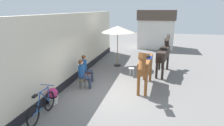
{
  "coord_description": "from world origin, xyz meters",
  "views": [
    {
      "loc": [
        1.77,
        -7.7,
        3.62
      ],
      "look_at": [
        -0.4,
        1.2,
        1.05
      ],
      "focal_mm": 31.22,
      "sensor_mm": 36.0,
      "label": 1
    }
  ],
  "objects_px": {
    "saddled_horse_near": "(145,65)",
    "satchel_bag": "(90,72)",
    "seated_visitor_near": "(83,73)",
    "cafe_parasol": "(118,29)",
    "leaning_bicycle": "(42,107)",
    "saddled_horse_far": "(164,53)",
    "spare_stool_white": "(131,69)",
    "flower_planter_near": "(53,96)",
    "seated_visitor_far": "(86,67)"
  },
  "relations": [
    {
      "from": "seated_visitor_near",
      "to": "leaning_bicycle",
      "type": "height_order",
      "value": "seated_visitor_near"
    },
    {
      "from": "seated_visitor_near",
      "to": "seated_visitor_far",
      "type": "distance_m",
      "value": 0.89
    },
    {
      "from": "flower_planter_near",
      "to": "leaning_bicycle",
      "type": "bearing_deg",
      "value": -80.17
    },
    {
      "from": "seated_visitor_near",
      "to": "spare_stool_white",
      "type": "bearing_deg",
      "value": 49.31
    },
    {
      "from": "seated_visitor_far",
      "to": "leaning_bicycle",
      "type": "distance_m",
      "value": 3.62
    },
    {
      "from": "saddled_horse_far",
      "to": "spare_stool_white",
      "type": "height_order",
      "value": "saddled_horse_far"
    },
    {
      "from": "cafe_parasol",
      "to": "spare_stool_white",
      "type": "height_order",
      "value": "cafe_parasol"
    },
    {
      "from": "saddled_horse_near",
      "to": "spare_stool_white",
      "type": "bearing_deg",
      "value": 118.28
    },
    {
      "from": "leaning_bicycle",
      "to": "spare_stool_white",
      "type": "xyz_separation_m",
      "value": [
        2.35,
        4.97,
        0.0
      ]
    },
    {
      "from": "saddled_horse_far",
      "to": "cafe_parasol",
      "type": "distance_m",
      "value": 3.2
    },
    {
      "from": "seated_visitor_near",
      "to": "satchel_bag",
      "type": "xyz_separation_m",
      "value": [
        -0.42,
        2.08,
        -0.68
      ]
    },
    {
      "from": "saddled_horse_near",
      "to": "satchel_bag",
      "type": "height_order",
      "value": "saddled_horse_near"
    },
    {
      "from": "saddled_horse_far",
      "to": "leaning_bicycle",
      "type": "height_order",
      "value": "saddled_horse_far"
    },
    {
      "from": "seated_visitor_near",
      "to": "saddled_horse_near",
      "type": "xyz_separation_m",
      "value": [
        2.78,
        0.68,
        0.38
      ]
    },
    {
      "from": "seated_visitor_far",
      "to": "saddled_horse_far",
      "type": "relative_size",
      "value": 0.47
    },
    {
      "from": "seated_visitor_near",
      "to": "saddled_horse_near",
      "type": "distance_m",
      "value": 2.89
    },
    {
      "from": "satchel_bag",
      "to": "leaning_bicycle",
      "type": "bearing_deg",
      "value": 12.86
    },
    {
      "from": "seated_visitor_far",
      "to": "satchel_bag",
      "type": "height_order",
      "value": "seated_visitor_far"
    },
    {
      "from": "saddled_horse_near",
      "to": "leaning_bicycle",
      "type": "bearing_deg",
      "value": -133.2
    },
    {
      "from": "saddled_horse_near",
      "to": "flower_planter_near",
      "type": "distance_m",
      "value": 4.21
    },
    {
      "from": "saddled_horse_near",
      "to": "flower_planter_near",
      "type": "relative_size",
      "value": 4.69
    },
    {
      "from": "saddled_horse_near",
      "to": "satchel_bag",
      "type": "bearing_deg",
      "value": 156.38
    },
    {
      "from": "seated_visitor_far",
      "to": "leaning_bicycle",
      "type": "xyz_separation_m",
      "value": [
        -0.22,
        -3.59,
        -0.38
      ]
    },
    {
      "from": "cafe_parasol",
      "to": "spare_stool_white",
      "type": "bearing_deg",
      "value": -56.42
    },
    {
      "from": "seated_visitor_far",
      "to": "spare_stool_white",
      "type": "height_order",
      "value": "seated_visitor_far"
    },
    {
      "from": "saddled_horse_near",
      "to": "cafe_parasol",
      "type": "relative_size",
      "value": 1.16
    },
    {
      "from": "seated_visitor_near",
      "to": "satchel_bag",
      "type": "height_order",
      "value": "seated_visitor_near"
    },
    {
      "from": "seated_visitor_near",
      "to": "saddled_horse_far",
      "type": "bearing_deg",
      "value": 41.78
    },
    {
      "from": "leaning_bicycle",
      "to": "cafe_parasol",
      "type": "distance_m",
      "value": 7.11
    },
    {
      "from": "seated_visitor_near",
      "to": "cafe_parasol",
      "type": "xyz_separation_m",
      "value": [
        0.77,
        4.01,
        1.59
      ]
    },
    {
      "from": "flower_planter_near",
      "to": "satchel_bag",
      "type": "relative_size",
      "value": 2.29
    },
    {
      "from": "saddled_horse_near",
      "to": "satchel_bag",
      "type": "xyz_separation_m",
      "value": [
        -3.2,
        1.4,
        -1.06
      ]
    },
    {
      "from": "flower_planter_near",
      "to": "cafe_parasol",
      "type": "height_order",
      "value": "cafe_parasol"
    },
    {
      "from": "flower_planter_near",
      "to": "satchel_bag",
      "type": "height_order",
      "value": "flower_planter_near"
    },
    {
      "from": "seated_visitor_far",
      "to": "flower_planter_near",
      "type": "relative_size",
      "value": 2.17
    },
    {
      "from": "seated_visitor_near",
      "to": "saddled_horse_far",
      "type": "distance_m",
      "value": 4.88
    },
    {
      "from": "saddled_horse_far",
      "to": "satchel_bag",
      "type": "relative_size",
      "value": 10.64
    },
    {
      "from": "saddled_horse_far",
      "to": "seated_visitor_far",
      "type": "bearing_deg",
      "value": -148.21
    },
    {
      "from": "saddled_horse_far",
      "to": "leaning_bicycle",
      "type": "distance_m",
      "value": 7.24
    },
    {
      "from": "seated_visitor_far",
      "to": "saddled_horse_near",
      "type": "distance_m",
      "value": 3.01
    },
    {
      "from": "spare_stool_white",
      "to": "satchel_bag",
      "type": "relative_size",
      "value": 1.64
    },
    {
      "from": "spare_stool_white",
      "to": "seated_visitor_near",
      "type": "bearing_deg",
      "value": -130.69
    },
    {
      "from": "flower_planter_near",
      "to": "leaning_bicycle",
      "type": "distance_m",
      "value": 1.03
    },
    {
      "from": "seated_visitor_far",
      "to": "spare_stool_white",
      "type": "relative_size",
      "value": 3.02
    },
    {
      "from": "saddled_horse_far",
      "to": "spare_stool_white",
      "type": "bearing_deg",
      "value": -149.68
    },
    {
      "from": "seated_visitor_near",
      "to": "spare_stool_white",
      "type": "distance_m",
      "value": 2.99
    },
    {
      "from": "saddled_horse_far",
      "to": "satchel_bag",
      "type": "bearing_deg",
      "value": -163.98
    },
    {
      "from": "saddled_horse_near",
      "to": "leaning_bicycle",
      "type": "relative_size",
      "value": 1.7
    },
    {
      "from": "seated_visitor_near",
      "to": "saddled_horse_far",
      "type": "relative_size",
      "value": 0.47
    },
    {
      "from": "saddled_horse_far",
      "to": "spare_stool_white",
      "type": "relative_size",
      "value": 6.48
    }
  ]
}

